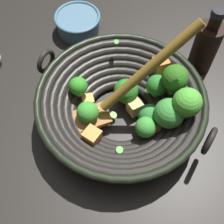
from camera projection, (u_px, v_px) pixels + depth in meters
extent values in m
plane|color=black|center=(120.00, 118.00, 0.64)|extent=(4.00, 4.00, 0.00)
cylinder|color=black|center=(120.00, 116.00, 0.63)|extent=(0.13, 0.13, 0.01)
torus|color=black|center=(120.00, 113.00, 0.62)|extent=(0.17, 0.17, 0.02)
torus|color=black|center=(120.00, 111.00, 0.61)|extent=(0.19, 0.19, 0.02)
torus|color=black|center=(121.00, 109.00, 0.61)|extent=(0.22, 0.22, 0.02)
torus|color=black|center=(121.00, 107.00, 0.60)|extent=(0.24, 0.24, 0.02)
torus|color=black|center=(121.00, 105.00, 0.59)|extent=(0.27, 0.27, 0.02)
torus|color=black|center=(121.00, 103.00, 0.58)|extent=(0.29, 0.29, 0.02)
torus|color=black|center=(121.00, 100.00, 0.58)|extent=(0.32, 0.32, 0.02)
torus|color=black|center=(121.00, 98.00, 0.57)|extent=(0.34, 0.34, 0.01)
torus|color=black|center=(46.00, 61.00, 0.62)|extent=(0.05, 0.02, 0.05)
torus|color=black|center=(209.00, 141.00, 0.52)|extent=(0.05, 0.02, 0.05)
cylinder|color=#7FBC4C|center=(148.00, 122.00, 0.60)|extent=(0.02, 0.02, 0.02)
sphere|color=#2A7835|center=(150.00, 115.00, 0.58)|extent=(0.05, 0.05, 0.05)
cylinder|color=#7CBF45|center=(166.00, 121.00, 0.58)|extent=(0.03, 0.03, 0.02)
sphere|color=#368935|center=(169.00, 113.00, 0.55)|extent=(0.06, 0.06, 0.06)
cylinder|color=#719F3B|center=(144.00, 134.00, 0.58)|extent=(0.02, 0.02, 0.02)
sphere|color=#378E32|center=(146.00, 127.00, 0.56)|extent=(0.04, 0.04, 0.04)
cylinder|color=#589941|center=(89.00, 119.00, 0.60)|extent=(0.02, 0.02, 0.02)
sphere|color=green|center=(88.00, 112.00, 0.57)|extent=(0.04, 0.04, 0.04)
cylinder|color=#8BC154|center=(124.00, 98.00, 0.64)|extent=(0.03, 0.03, 0.02)
sphere|color=#297522|center=(125.00, 91.00, 0.61)|extent=(0.05, 0.05, 0.05)
cylinder|color=#78A24D|center=(79.00, 93.00, 0.61)|extent=(0.02, 0.02, 0.02)
sphere|color=#2E8B23|center=(78.00, 86.00, 0.60)|extent=(0.04, 0.04, 0.04)
cylinder|color=#7BB958|center=(183.00, 111.00, 0.55)|extent=(0.03, 0.03, 0.02)
sphere|color=green|center=(187.00, 102.00, 0.53)|extent=(0.05, 0.05, 0.05)
cylinder|color=#75C050|center=(172.00, 88.00, 0.60)|extent=(0.03, 0.02, 0.03)
sphere|color=#2C671B|center=(175.00, 78.00, 0.57)|extent=(0.05, 0.05, 0.05)
cylinder|color=#6AB242|center=(156.00, 92.00, 0.63)|extent=(0.02, 0.02, 0.01)
sphere|color=#287929|center=(157.00, 85.00, 0.60)|extent=(0.04, 0.04, 0.04)
cube|color=orange|center=(161.00, 65.00, 0.62)|extent=(0.04, 0.04, 0.03)
cube|color=orange|center=(92.00, 136.00, 0.56)|extent=(0.04, 0.04, 0.03)
cube|color=#C9863D|center=(153.00, 127.00, 0.59)|extent=(0.03, 0.03, 0.03)
cube|color=#DC974A|center=(88.00, 101.00, 0.62)|extent=(0.03, 0.03, 0.03)
cube|color=#EDB95F|center=(91.00, 114.00, 0.61)|extent=(0.04, 0.04, 0.04)
cube|color=tan|center=(135.00, 107.00, 0.61)|extent=(0.04, 0.04, 0.03)
cylinder|color=#56B247|center=(150.00, 85.00, 0.63)|extent=(0.02, 0.02, 0.01)
cylinder|color=#6BC651|center=(120.00, 150.00, 0.55)|extent=(0.02, 0.02, 0.01)
cylinder|color=#56B247|center=(116.00, 42.00, 0.62)|extent=(0.02, 0.02, 0.01)
cylinder|color=#6BC651|center=(182.00, 86.00, 0.58)|extent=(0.02, 0.02, 0.00)
cylinder|color=#99D166|center=(113.00, 115.00, 0.61)|extent=(0.02, 0.02, 0.01)
cylinder|color=#99D166|center=(180.00, 95.00, 0.59)|extent=(0.02, 0.02, 0.01)
cylinder|color=#99D166|center=(148.00, 90.00, 0.61)|extent=(0.02, 0.02, 0.01)
cylinder|color=#56B247|center=(102.00, 110.00, 0.60)|extent=(0.02, 0.02, 0.01)
cube|color=brown|center=(92.00, 117.00, 0.59)|extent=(0.08, 0.09, 0.01)
cylinder|color=olive|center=(148.00, 69.00, 0.52)|extent=(0.13, 0.15, 0.17)
cylinder|color=black|center=(205.00, 48.00, 0.66)|extent=(0.06, 0.06, 0.12)
cylinder|color=black|center=(215.00, 22.00, 0.59)|extent=(0.03, 0.03, 0.03)
cylinder|color=black|center=(219.00, 13.00, 0.57)|extent=(0.03, 0.03, 0.01)
cylinder|color=slate|center=(78.00, 24.00, 0.75)|extent=(0.11, 0.11, 0.04)
torus|color=#426A83|center=(77.00, 17.00, 0.73)|extent=(0.12, 0.12, 0.01)
cylinder|color=#56B247|center=(84.00, 22.00, 0.75)|extent=(0.02, 0.02, 0.00)
cylinder|color=#56B247|center=(82.00, 22.00, 0.75)|extent=(0.02, 0.02, 0.01)
cylinder|color=#99D166|center=(76.00, 21.00, 0.75)|extent=(0.02, 0.02, 0.01)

